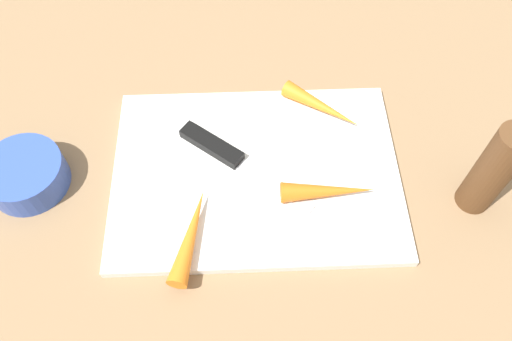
% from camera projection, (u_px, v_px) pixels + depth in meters
% --- Properties ---
extents(ground_plane, '(1.40, 1.40, 0.00)m').
position_uv_depth(ground_plane, '(256.00, 175.00, 0.65)').
color(ground_plane, '#8C6D4C').
extents(cutting_board, '(0.36, 0.26, 0.01)m').
position_uv_depth(cutting_board, '(256.00, 173.00, 0.64)').
color(cutting_board, white).
rests_on(cutting_board, ground_plane).
extents(knife, '(0.17, 0.14, 0.01)m').
position_uv_depth(knife, '(220.00, 150.00, 0.64)').
color(knife, '#B7B7BC').
rests_on(knife, cutting_board).
extents(carrot_medium, '(0.11, 0.03, 0.03)m').
position_uv_depth(carrot_medium, '(328.00, 191.00, 0.61)').
color(carrot_medium, orange).
rests_on(carrot_medium, cutting_board).
extents(carrot_longest, '(0.05, 0.12, 0.02)m').
position_uv_depth(carrot_longest, '(191.00, 235.00, 0.58)').
color(carrot_longest, orange).
rests_on(carrot_longest, cutting_board).
extents(carrot_shortest, '(0.11, 0.09, 0.02)m').
position_uv_depth(carrot_shortest, '(321.00, 106.00, 0.68)').
color(carrot_shortest, orange).
rests_on(carrot_shortest, cutting_board).
extents(small_bowl, '(0.10, 0.10, 0.04)m').
position_uv_depth(small_bowl, '(26.00, 172.00, 0.62)').
color(small_bowl, '#3351B2').
rests_on(small_bowl, ground_plane).
extents(pepper_grinder, '(0.04, 0.04, 0.14)m').
position_uv_depth(pepper_grinder, '(493.00, 171.00, 0.57)').
color(pepper_grinder, brown).
rests_on(pepper_grinder, ground_plane).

